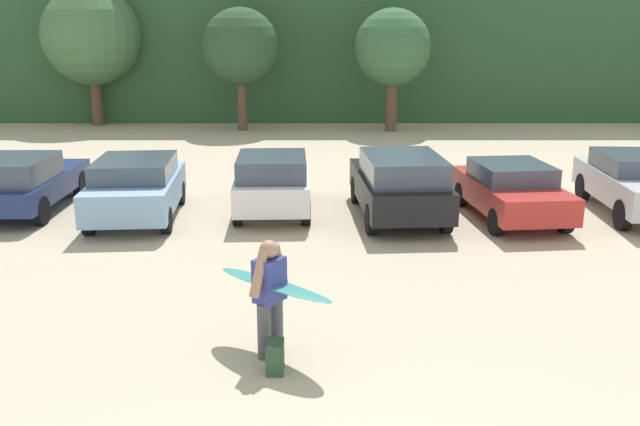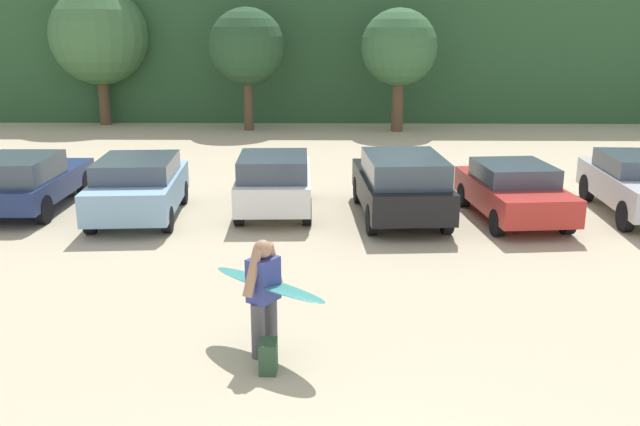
{
  "view_description": "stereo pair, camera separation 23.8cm",
  "coord_description": "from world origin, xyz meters",
  "px_view_note": "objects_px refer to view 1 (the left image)",
  "views": [
    {
      "loc": [
        -0.63,
        -4.93,
        4.66
      ],
      "look_at": [
        -0.59,
        7.26,
        1.31
      ],
      "focal_mm": 38.7,
      "sensor_mm": 36.0,
      "label": 1
    },
    {
      "loc": [
        -0.39,
        -4.93,
        4.66
      ],
      "look_at": [
        -0.59,
        7.26,
        1.31
      ],
      "focal_mm": 38.7,
      "sensor_mm": 36.0,
      "label": 2
    }
  ],
  "objects_px": {
    "parked_car_sky_blue": "(134,187)",
    "backpack_dropped": "(273,357)",
    "parked_car_silver": "(633,182)",
    "parked_car_black": "(397,183)",
    "parked_car_red": "(509,189)",
    "parked_car_white": "(271,181)",
    "surfboard_teal": "(272,285)",
    "parked_car_navy": "(22,182)",
    "person_adult": "(268,291)"
  },
  "relations": [
    {
      "from": "parked_car_sky_blue",
      "to": "backpack_dropped",
      "type": "height_order",
      "value": "parked_car_sky_blue"
    },
    {
      "from": "parked_car_sky_blue",
      "to": "parked_car_silver",
      "type": "distance_m",
      "value": 12.44
    },
    {
      "from": "parked_car_black",
      "to": "parked_car_red",
      "type": "relative_size",
      "value": 1.08
    },
    {
      "from": "parked_car_white",
      "to": "backpack_dropped",
      "type": "relative_size",
      "value": 9.15
    },
    {
      "from": "parked_car_silver",
      "to": "surfboard_teal",
      "type": "height_order",
      "value": "parked_car_silver"
    },
    {
      "from": "parked_car_navy",
      "to": "backpack_dropped",
      "type": "bearing_deg",
      "value": -141.5
    },
    {
      "from": "parked_car_navy",
      "to": "parked_car_black",
      "type": "relative_size",
      "value": 0.98
    },
    {
      "from": "person_adult",
      "to": "backpack_dropped",
      "type": "distance_m",
      "value": 0.94
    },
    {
      "from": "surfboard_teal",
      "to": "parked_car_navy",
      "type": "bearing_deg",
      "value": -7.75
    },
    {
      "from": "parked_car_navy",
      "to": "backpack_dropped",
      "type": "relative_size",
      "value": 9.82
    },
    {
      "from": "parked_car_sky_blue",
      "to": "parked_car_black",
      "type": "distance_m",
      "value": 6.45
    },
    {
      "from": "parked_car_black",
      "to": "backpack_dropped",
      "type": "bearing_deg",
      "value": 157.88
    },
    {
      "from": "parked_car_red",
      "to": "parked_car_navy",
      "type": "bearing_deg",
      "value": 81.34
    },
    {
      "from": "parked_car_red",
      "to": "backpack_dropped",
      "type": "xyz_separation_m",
      "value": [
        -5.31,
        -7.84,
        -0.51
      ]
    },
    {
      "from": "parked_car_navy",
      "to": "parked_car_red",
      "type": "bearing_deg",
      "value": -93.58
    },
    {
      "from": "parked_car_white",
      "to": "parked_car_silver",
      "type": "height_order",
      "value": "parked_car_white"
    },
    {
      "from": "parked_car_sky_blue",
      "to": "surfboard_teal",
      "type": "relative_size",
      "value": 2.07
    },
    {
      "from": "parked_car_navy",
      "to": "parked_car_sky_blue",
      "type": "relative_size",
      "value": 1.06
    },
    {
      "from": "parked_car_silver",
      "to": "backpack_dropped",
      "type": "relative_size",
      "value": 9.84
    },
    {
      "from": "surfboard_teal",
      "to": "parked_car_white",
      "type": "bearing_deg",
      "value": -45.21
    },
    {
      "from": "parked_car_navy",
      "to": "surfboard_teal",
      "type": "relative_size",
      "value": 2.2
    },
    {
      "from": "parked_car_navy",
      "to": "person_adult",
      "type": "relative_size",
      "value": 2.54
    },
    {
      "from": "parked_car_silver",
      "to": "surfboard_teal",
      "type": "xyz_separation_m",
      "value": [
        -8.59,
        -7.61,
        0.22
      ]
    },
    {
      "from": "parked_car_sky_blue",
      "to": "parked_car_white",
      "type": "distance_m",
      "value": 3.36
    },
    {
      "from": "backpack_dropped",
      "to": "parked_car_silver",
      "type": "bearing_deg",
      "value": 44.08
    },
    {
      "from": "parked_car_navy",
      "to": "parked_car_silver",
      "type": "height_order",
      "value": "parked_car_silver"
    },
    {
      "from": "parked_car_silver",
      "to": "surfboard_teal",
      "type": "relative_size",
      "value": 2.21
    },
    {
      "from": "parked_car_red",
      "to": "parked_car_silver",
      "type": "height_order",
      "value": "parked_car_silver"
    },
    {
      "from": "parked_car_silver",
      "to": "person_adult",
      "type": "bearing_deg",
      "value": 134.37
    },
    {
      "from": "parked_car_red",
      "to": "backpack_dropped",
      "type": "bearing_deg",
      "value": 140.03
    },
    {
      "from": "parked_car_red",
      "to": "backpack_dropped",
      "type": "distance_m",
      "value": 9.48
    },
    {
      "from": "parked_car_navy",
      "to": "parked_car_red",
      "type": "distance_m",
      "value": 12.23
    },
    {
      "from": "parked_car_white",
      "to": "parked_car_black",
      "type": "xyz_separation_m",
      "value": [
        3.14,
        -0.57,
        0.07
      ]
    },
    {
      "from": "parked_car_sky_blue",
      "to": "person_adult",
      "type": "distance_m",
      "value": 8.2
    },
    {
      "from": "parked_car_navy",
      "to": "parked_car_white",
      "type": "bearing_deg",
      "value": -91.28
    },
    {
      "from": "person_adult",
      "to": "parked_car_white",
      "type": "bearing_deg",
      "value": -53.6
    },
    {
      "from": "surfboard_teal",
      "to": "backpack_dropped",
      "type": "height_order",
      "value": "surfboard_teal"
    },
    {
      "from": "parked_car_red",
      "to": "parked_car_silver",
      "type": "distance_m",
      "value": 3.27
    },
    {
      "from": "person_adult",
      "to": "surfboard_teal",
      "type": "distance_m",
      "value": 0.15
    },
    {
      "from": "parked_car_navy",
      "to": "surfboard_teal",
      "type": "distance_m",
      "value": 10.37
    },
    {
      "from": "parked_car_black",
      "to": "backpack_dropped",
      "type": "relative_size",
      "value": 10.04
    },
    {
      "from": "parked_car_navy",
      "to": "person_adult",
      "type": "distance_m",
      "value": 10.42
    },
    {
      "from": "parked_car_white",
      "to": "person_adult",
      "type": "xyz_separation_m",
      "value": [
        0.48,
        -7.84,
        0.16
      ]
    },
    {
      "from": "parked_car_black",
      "to": "parked_car_silver",
      "type": "relative_size",
      "value": 1.02
    },
    {
      "from": "parked_car_black",
      "to": "person_adult",
      "type": "relative_size",
      "value": 2.6
    },
    {
      "from": "parked_car_white",
      "to": "parked_car_silver",
      "type": "distance_m",
      "value": 9.13
    },
    {
      "from": "parked_car_navy",
      "to": "parked_car_sky_blue",
      "type": "distance_m",
      "value": 3.08
    },
    {
      "from": "parked_car_red",
      "to": "surfboard_teal",
      "type": "xyz_separation_m",
      "value": [
        -5.35,
        -7.17,
        0.3
      ]
    },
    {
      "from": "parked_car_silver",
      "to": "person_adult",
      "type": "relative_size",
      "value": 2.55
    },
    {
      "from": "parked_car_black",
      "to": "person_adult",
      "type": "distance_m",
      "value": 7.74
    }
  ]
}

